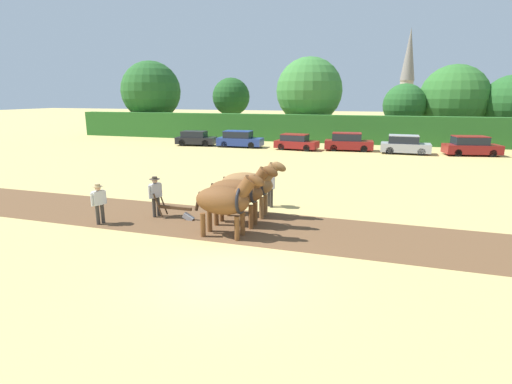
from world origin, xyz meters
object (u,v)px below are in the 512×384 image
(tree_center_right, at_px, (454,99))
(tree_right, at_px, (511,103))
(farmer_onlooker_left, at_px, (99,201))
(parked_car_right, at_px, (471,146))
(tree_left, at_px, (231,97))
(draft_horse_lead_right, at_px, (239,191))
(farmer_at_plow, at_px, (155,194))
(parked_car_center_left, at_px, (296,142))
(tree_center_left, at_px, (309,91))
(parked_car_far_left, at_px, (196,138))
(tree_center, at_px, (404,105))
(tree_far_left, at_px, (151,91))
(draft_horse_trail_left, at_px, (249,184))
(church_spire, at_px, (408,74))
(farmer_beside_team, at_px, (270,184))
(parked_car_center_right, at_px, (405,145))
(parked_car_center, at_px, (348,142))
(plow, at_px, (178,211))
(draft_horse_lead_left, at_px, (225,200))
(parked_car_left, at_px, (239,139))

(tree_center_right, height_order, tree_right, tree_center_right)
(tree_center_right, relative_size, farmer_onlooker_left, 5.08)
(parked_car_right, bearing_deg, tree_center_right, 79.76)
(tree_left, relative_size, draft_horse_lead_right, 2.44)
(farmer_at_plow, distance_m, parked_car_right, 27.79)
(draft_horse_lead_right, height_order, parked_car_center_left, draft_horse_lead_right)
(tree_center_left, relative_size, tree_right, 1.31)
(tree_center_left, xyz_separation_m, farmer_at_plow, (-0.59, -32.39, -4.38))
(parked_car_far_left, xyz_separation_m, parked_car_right, (24.71, 0.50, 0.07))
(tree_center, xyz_separation_m, tree_right, (10.30, 0.75, 0.26))
(tree_right, height_order, parked_car_center_left, tree_right)
(tree_far_left, height_order, farmer_at_plow, tree_far_left)
(tree_left, relative_size, draft_horse_trail_left, 2.43)
(church_spire, bearing_deg, farmer_beside_team, -97.71)
(tree_right, xyz_separation_m, parked_car_right, (-5.35, -10.91, -3.33))
(tree_left, height_order, tree_center, tree_left)
(tree_far_left, distance_m, farmer_at_plow, 37.92)
(tree_right, height_order, parked_car_right, tree_right)
(parked_car_center_left, xyz_separation_m, parked_car_center_right, (9.36, 0.15, 0.07))
(tree_center_left, xyz_separation_m, parked_car_center_left, (0.69, -10.28, -4.67))
(tree_center, xyz_separation_m, parked_car_center, (-5.00, -10.12, -3.07))
(tree_center_right, xyz_separation_m, tree_right, (5.30, -0.65, -0.40))
(parked_car_far_left, bearing_deg, church_spire, 57.64)
(tree_center_right, xyz_separation_m, parked_car_far_left, (-24.76, -12.06, -3.80))
(church_spire, relative_size, plow, 9.88)
(tree_center_right, distance_m, parked_car_center_left, 19.45)
(tree_left, distance_m, tree_right, 30.82)
(parked_car_center, relative_size, parked_car_center_right, 1.07)
(draft_horse_lead_left, distance_m, farmer_onlooker_left, 5.15)
(tree_center_right, relative_size, parked_car_center_right, 1.99)
(draft_horse_lead_left, height_order, farmer_onlooker_left, draft_horse_lead_left)
(draft_horse_lead_left, xyz_separation_m, parked_car_center, (2.30, 24.24, -0.55))
(draft_horse_lead_right, xyz_separation_m, farmer_beside_team, (0.47, 2.85, -0.31))
(draft_horse_lead_right, bearing_deg, parked_car_center_right, 73.12)
(draft_horse_lead_right, height_order, farmer_onlooker_left, draft_horse_lead_right)
(draft_horse_trail_left, distance_m, parked_car_center, 21.77)
(tree_center, xyz_separation_m, church_spire, (1.74, 32.96, 4.82))
(parked_car_center_right, bearing_deg, parked_car_center, 174.33)
(tree_far_left, relative_size, tree_center_left, 1.00)
(plow, distance_m, parked_car_left, 23.04)
(parked_car_left, bearing_deg, draft_horse_lead_right, -71.95)
(tree_far_left, xyz_separation_m, tree_right, (40.78, 1.59, -1.28))
(draft_horse_lead_left, relative_size, parked_car_right, 0.58)
(farmer_beside_team, bearing_deg, parked_car_center_left, 54.47)
(tree_far_left, height_order, tree_center_right, tree_far_left)
(draft_horse_trail_left, bearing_deg, draft_horse_lead_left, -90.07)
(draft_horse_trail_left, xyz_separation_m, plow, (-2.60, -1.27, -1.01))
(parked_car_center_left, distance_m, parked_car_center_right, 9.36)
(tree_center, height_order, farmer_onlooker_left, tree_center)
(draft_horse_lead_left, bearing_deg, tree_center, 78.63)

